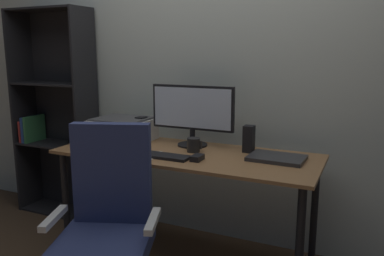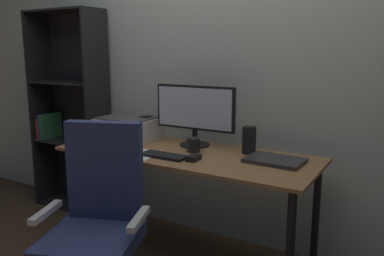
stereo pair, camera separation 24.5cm
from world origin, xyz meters
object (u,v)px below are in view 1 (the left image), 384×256
Objects in this scene: mouse at (197,158)px; coffee_mug at (194,145)px; printer at (123,129)px; office_chair at (107,238)px; laptop at (277,158)px; speaker_right at (249,139)px; monitor at (192,111)px; bookshelf at (56,115)px; keyboard at (166,156)px; desk at (186,166)px; speaker_left at (141,129)px.

mouse is 0.20m from coffee_mug.
office_chair is at bearing -60.69° from printer.
speaker_right is (-0.20, 0.10, 0.07)m from laptop.
laptop is 0.32× the size of office_chair.
office_chair is at bearing -93.88° from monitor.
monitor reaches higher than office_chair.
printer is at bearing -13.96° from bookshelf.
keyboard is (-0.01, -0.35, -0.23)m from monitor.
printer is (-1.11, 0.05, 0.07)m from laptop.
coffee_mug is 0.35m from speaker_right.
mouse is at bearing -59.37° from coffee_mug.
bookshelf reaches higher than office_chair.
bookshelf reaches higher than mouse.
keyboard is 0.53m from speaker_right.
office_chair is at bearing -117.58° from speaker_right.
monitor is 0.25m from coffee_mug.
monitor is at bearing 171.62° from laptop.
monitor is 0.65m from laptop.
desk is 0.60m from printer.
mouse is 0.75m from printer.
desk is 2.84× the size of monitor.
printer is (-0.91, -0.05, -0.00)m from speaker_right.
office_chair reaches higher than speaker_right.
speaker_right is at bearing 155.35° from laptop.
office_chair is at bearing -68.92° from speaker_left.
bookshelf is at bearing 174.99° from speaker_right.
bookshelf is at bearing 160.02° from keyboard.
monitor is at bearing 1.15° from speaker_left.
bookshelf reaches higher than desk.
mouse reaches higher than keyboard.
speaker_right is (0.39, -0.01, -0.15)m from monitor.
laptop reaches higher than keyboard.
monitor is 1.02m from office_chair.
keyboard is at bearing -140.26° from speaker_right.
keyboard is 0.29× the size of office_chair.
coffee_mug is at bearing 120.48° from mouse.
keyboard reaches higher than desk.
mouse is 1.58m from bookshelf.
speaker_right reaches higher than coffee_mug.
mouse is 0.10× the size of office_chair.
printer is at bearing 171.65° from coffee_mug.
speaker_left is at bearing 151.38° from mouse.
bookshelf is (-1.92, 0.25, 0.09)m from laptop.
speaker_left is 0.10× the size of bookshelf.
monitor reaches higher than desk.
laptop is 0.80× the size of printer.
monitor is at bearing 88.48° from keyboard.
keyboard is at bearing -156.77° from laptop.
office_chair is at bearing -38.81° from bookshelf.
keyboard is at bearing -172.28° from mouse.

